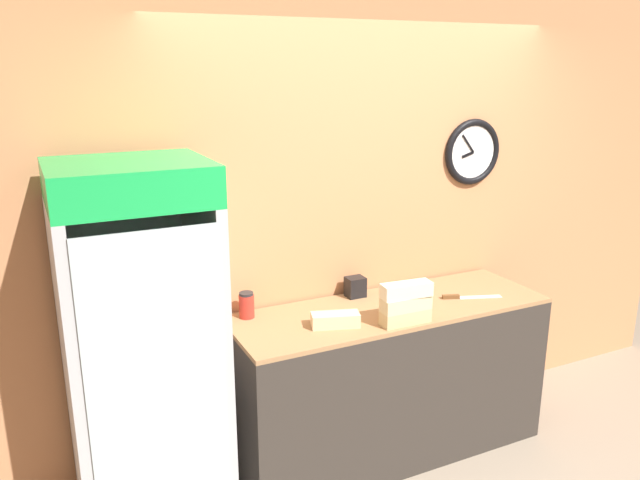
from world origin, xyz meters
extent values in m
cube|color=tan|center=(0.00, 1.21, 1.35)|extent=(5.20, 0.06, 2.70)
torus|color=black|center=(0.77, 1.16, 1.73)|extent=(0.42, 0.04, 0.42)
cylinder|color=white|center=(0.77, 1.16, 1.73)|extent=(0.34, 0.01, 0.34)
cube|color=black|center=(0.73, 1.15, 1.71)|extent=(0.09, 0.01, 0.04)
cube|color=black|center=(0.73, 1.15, 1.78)|extent=(0.10, 0.01, 0.12)
cube|color=#332D28|center=(0.00, 0.85, 0.45)|extent=(1.87, 0.61, 0.90)
cube|color=#9E754C|center=(0.00, 0.85, 0.91)|extent=(1.87, 0.61, 0.02)
cube|color=#B2B7BC|center=(-1.40, 1.14, 0.84)|extent=(0.68, 0.04, 1.68)
cube|color=#B2B7BC|center=(-1.72, 0.82, 0.84)|extent=(0.05, 0.69, 1.68)
cube|color=#B2B7BC|center=(-1.09, 0.82, 0.84)|extent=(0.05, 0.69, 1.68)
cube|color=white|center=(-1.40, 1.11, 0.84)|extent=(0.58, 0.02, 1.58)
cube|color=silver|center=(-1.40, 0.47, 0.84)|extent=(0.58, 0.01, 1.58)
cube|color=green|center=(-1.40, 0.78, 1.77)|extent=(0.68, 0.62, 0.18)
cube|color=silver|center=(-1.40, 0.80, 0.48)|extent=(0.56, 0.57, 0.01)
cube|color=silver|center=(-1.40, 0.80, 0.85)|extent=(0.56, 0.57, 0.01)
cube|color=silver|center=(-1.40, 0.80, 1.23)|extent=(0.56, 0.57, 0.01)
cylinder|color=navy|center=(-1.42, 0.56, 0.92)|extent=(0.08, 0.08, 0.13)
cylinder|color=navy|center=(-1.42, 0.56, 1.01)|extent=(0.03, 0.03, 0.05)
cylinder|color=#B2BCCC|center=(-1.33, 0.55, 1.30)|extent=(0.06, 0.06, 0.13)
cylinder|color=#B2BCCC|center=(-1.33, 0.55, 1.39)|extent=(0.02, 0.02, 0.05)
cylinder|color=gold|center=(-1.57, 0.55, 0.57)|extent=(0.06, 0.06, 0.18)
cylinder|color=gold|center=(-1.57, 0.55, 0.70)|extent=(0.03, 0.03, 0.08)
cylinder|color=#B2BCCC|center=(-1.19, 0.56, 0.94)|extent=(0.08, 0.08, 0.16)
cylinder|color=#B2BCCC|center=(-1.19, 0.56, 1.05)|extent=(0.03, 0.03, 0.07)
cylinder|color=#2D6B38|center=(-1.63, 0.56, 0.94)|extent=(0.07, 0.07, 0.17)
cylinder|color=#2D6B38|center=(-1.63, 0.56, 1.06)|extent=(0.03, 0.03, 0.07)
cylinder|color=#B2BCCC|center=(-1.21, 0.56, 1.30)|extent=(0.08, 0.08, 0.14)
cylinder|color=#B2BCCC|center=(-1.21, 0.56, 1.40)|extent=(0.03, 0.03, 0.06)
cylinder|color=#B2BCCC|center=(-1.44, 0.56, 1.29)|extent=(0.07, 0.07, 0.11)
cylinder|color=#B2BCCC|center=(-1.44, 0.56, 1.37)|extent=(0.03, 0.03, 0.05)
cylinder|color=#2D6B38|center=(-1.35, 0.56, 0.56)|extent=(0.07, 0.07, 0.16)
cylinder|color=#2D6B38|center=(-1.35, 0.56, 0.67)|extent=(0.03, 0.03, 0.07)
cylinder|color=#B2231E|center=(-1.59, 0.55, 1.31)|extent=(0.06, 0.06, 0.15)
cylinder|color=#B2231E|center=(-1.59, 0.55, 1.42)|extent=(0.02, 0.02, 0.06)
cube|color=tan|center=(-0.06, 0.62, 0.96)|extent=(0.28, 0.10, 0.08)
cube|color=beige|center=(-0.06, 0.62, 1.04)|extent=(0.28, 0.10, 0.08)
cube|color=beige|center=(-0.06, 0.62, 1.12)|extent=(0.28, 0.12, 0.08)
cube|color=beige|center=(-0.41, 0.75, 0.96)|extent=(0.27, 0.17, 0.07)
cube|color=silver|center=(0.56, 0.75, 0.93)|extent=(0.26, 0.13, 0.00)
cube|color=brown|center=(0.39, 0.81, 0.94)|extent=(0.10, 0.06, 0.02)
cylinder|color=#B72D23|center=(-0.79, 1.07, 0.99)|extent=(0.08, 0.08, 0.13)
cylinder|color=#262628|center=(-0.79, 1.07, 1.06)|extent=(0.08, 0.08, 0.01)
cube|color=black|center=(-0.10, 1.09, 0.99)|extent=(0.11, 0.09, 0.12)
camera|label=1|loc=(-1.82, -1.96, 2.26)|focal=35.00mm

